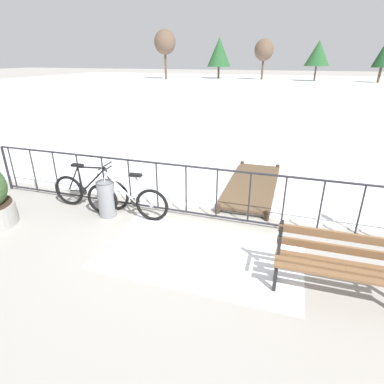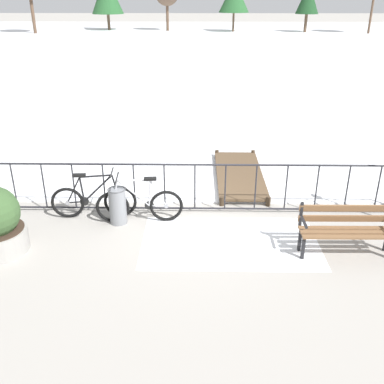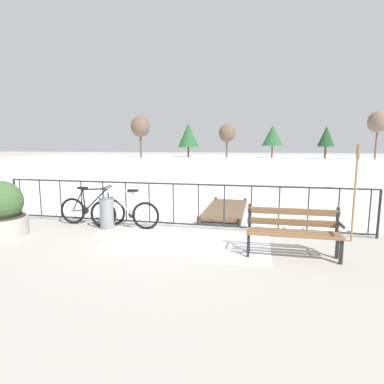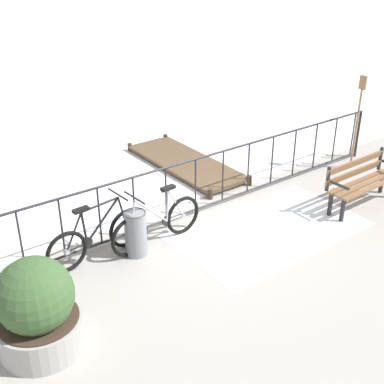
# 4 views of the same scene
# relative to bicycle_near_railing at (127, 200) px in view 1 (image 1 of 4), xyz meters

# --- Properties ---
(ground_plane) EXTENTS (160.00, 160.00, 0.00)m
(ground_plane) POSITION_rel_bicycle_near_railing_xyz_m (1.08, 0.44, -0.37)
(ground_plane) COLOR #9E9991
(frozen_pond) EXTENTS (80.00, 56.00, 0.03)m
(frozen_pond) POSITION_rel_bicycle_near_railing_xyz_m (1.08, 28.84, -0.35)
(frozen_pond) COLOR white
(frozen_pond) RESTS_ON ground
(snow_patch) EXTENTS (3.22, 1.88, 0.01)m
(snow_patch) POSITION_rel_bicycle_near_railing_xyz_m (1.74, -0.76, -0.36)
(snow_patch) COLOR white
(snow_patch) RESTS_ON ground
(railing_fence) EXTENTS (9.06, 0.06, 1.07)m
(railing_fence) POSITION_rel_bicycle_near_railing_xyz_m (1.08, 0.44, 0.19)
(railing_fence) COLOR #232328
(railing_fence) RESTS_ON ground
(bicycle_near_railing) EXTENTS (1.71, 0.52, 0.97)m
(bicycle_near_railing) POSITION_rel_bicycle_near_railing_xyz_m (0.00, 0.00, 0.00)
(bicycle_near_railing) COLOR black
(bicycle_near_railing) RESTS_ON ground
(bicycle_second) EXTENTS (1.71, 0.52, 0.97)m
(bicycle_second) POSITION_rel_bicycle_near_railing_xyz_m (-0.95, 0.18, 0.00)
(bicycle_second) COLOR black
(bicycle_second) RESTS_ON ground
(park_bench) EXTENTS (1.60, 0.49, 0.89)m
(park_bench) POSITION_rel_bicycle_near_railing_xyz_m (3.70, -1.05, 0.14)
(park_bench) COLOR brown
(park_bench) RESTS_ON ground
(trash_bin) EXTENTS (0.35, 0.35, 0.73)m
(trash_bin) POSITION_rel_bicycle_near_railing_xyz_m (-0.43, -0.05, 0.00)
(trash_bin) COLOR gray
(trash_bin) RESTS_ON ground
(wooden_dock) EXTENTS (1.10, 3.07, 0.20)m
(wooden_dock) POSITION_rel_bicycle_near_railing_xyz_m (2.15, 2.22, -0.25)
(wooden_dock) COLOR brown
(wooden_dock) RESTS_ON ground
(tree_far_west) EXTENTS (2.98, 2.98, 6.56)m
(tree_far_west) POSITION_rel_bicycle_near_railing_xyz_m (-15.62, 39.85, 4.51)
(tree_far_west) COLOR brown
(tree_far_west) RESTS_ON ground
(tree_west_mid) EXTENTS (3.43, 3.43, 5.66)m
(tree_west_mid) POSITION_rel_bicycle_near_railing_xyz_m (-8.81, 43.98, 3.29)
(tree_west_mid) COLOR brown
(tree_west_mid) RESTS_ON ground
(tree_east_mid) EXTENTS (3.15, 3.15, 5.00)m
(tree_east_mid) POSITION_rel_bicycle_near_railing_xyz_m (4.74, 42.19, 3.08)
(tree_east_mid) COLOR brown
(tree_east_mid) RESTS_ON ground
(tree_far_east) EXTENTS (2.60, 2.60, 5.34)m
(tree_far_east) POSITION_rel_bicycle_near_railing_xyz_m (-2.29, 43.23, 3.51)
(tree_far_east) COLOR brown
(tree_far_east) RESTS_ON ground
(tree_extra) EXTENTS (2.36, 2.36, 4.77)m
(tree_extra) POSITION_rel_bicycle_near_railing_xyz_m (12.25, 41.66, 2.89)
(tree_extra) COLOR brown
(tree_extra) RESTS_ON ground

